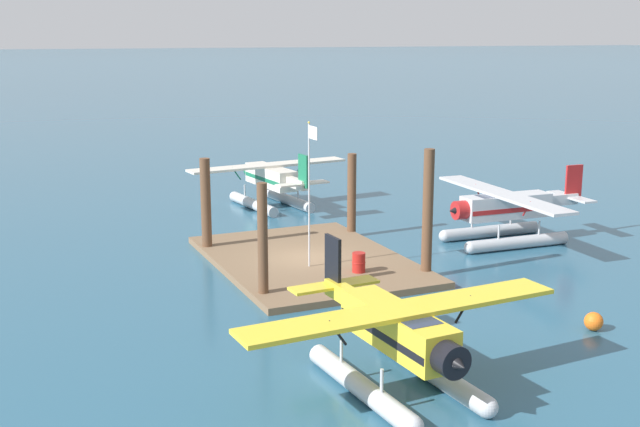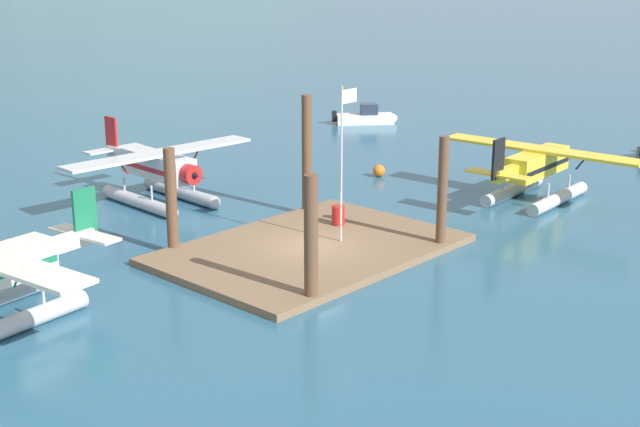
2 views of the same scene
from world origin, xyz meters
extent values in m
plane|color=#285670|center=(0.00, 0.00, 0.00)|extent=(1200.00, 1200.00, 0.00)
cube|color=brown|center=(0.00, 0.00, 0.15)|extent=(12.11, 8.41, 0.30)
cylinder|color=brown|center=(-3.94, -3.80, 2.35)|extent=(0.50, 0.50, 4.69)
cylinder|color=brown|center=(4.10, -3.70, 2.42)|extent=(0.42, 0.42, 4.83)
cylinder|color=brown|center=(-3.89, 4.12, 2.23)|extent=(0.47, 0.47, 4.46)
cylinder|color=brown|center=(4.03, 3.99, 2.87)|extent=(0.47, 0.47, 5.75)
cylinder|color=silver|center=(1.36, -0.53, 3.53)|extent=(0.08, 0.08, 6.46)
cube|color=white|center=(1.81, -0.53, 6.41)|extent=(0.90, 0.03, 0.56)
sphere|color=gold|center=(1.36, -0.53, 6.81)|extent=(0.10, 0.10, 0.10)
cylinder|color=#AD1E19|center=(3.05, 1.13, 0.74)|extent=(0.58, 0.58, 0.88)
torus|color=#AD1E19|center=(3.05, 1.13, 0.74)|extent=(0.62, 0.62, 0.04)
sphere|color=orange|center=(12.18, 6.17, 0.34)|extent=(0.69, 0.69, 0.69)
cylinder|color=#B7BABF|center=(-12.45, 1.50, 0.32)|extent=(5.64, 1.28, 0.64)
cylinder|color=#B7BABF|center=(-11.26, 1.64, 0.99)|extent=(0.10, 0.10, 0.70)
cylinder|color=#196B47|center=(-12.64, 0.53, 2.27)|extent=(0.15, 0.63, 0.84)
cube|color=silver|center=(-9.37, 3.12, 2.04)|extent=(2.24, 0.69, 0.56)
cube|color=#196B47|center=(-8.48, 3.23, 2.89)|extent=(1.01, 0.23, 1.90)
cube|color=silver|center=(-8.58, 3.21, 2.14)|extent=(1.16, 3.27, 0.10)
cylinder|color=#B7BABF|center=(1.72, 10.75, 0.32)|extent=(0.88, 5.62, 0.64)
sphere|color=#B7BABF|center=(1.60, 7.96, 0.32)|extent=(0.64, 0.64, 0.64)
cylinder|color=#B7BABF|center=(-0.77, 10.86, 0.32)|extent=(0.88, 5.62, 0.64)
sphere|color=#B7BABF|center=(-0.90, 8.07, 0.32)|extent=(0.64, 0.64, 0.64)
cylinder|color=#B7BABF|center=(1.67, 9.55, 0.99)|extent=(0.10, 0.10, 0.70)
cylinder|color=#B7BABF|center=(1.78, 11.95, 0.99)|extent=(0.10, 0.10, 0.70)
cylinder|color=#B7BABF|center=(-0.83, 9.66, 0.99)|extent=(0.10, 0.10, 0.70)
cylinder|color=#B7BABF|center=(-0.72, 12.06, 0.99)|extent=(0.10, 0.10, 0.70)
cube|color=silver|center=(0.48, 10.81, 1.94)|extent=(1.45, 4.85, 1.20)
cube|color=#B21E1E|center=(0.48, 10.81, 1.84)|extent=(1.46, 4.75, 0.24)
cube|color=#283347|center=(0.43, 9.73, 2.27)|extent=(1.10, 1.15, 0.56)
cube|color=silver|center=(0.46, 10.51, 2.61)|extent=(10.45, 1.85, 0.14)
cylinder|color=#B21E1E|center=(2.66, 10.41, 2.27)|extent=(0.62, 0.11, 0.84)
cylinder|color=#B21E1E|center=(-1.73, 10.60, 2.27)|extent=(0.62, 0.11, 0.84)
cylinder|color=#B21E1E|center=(0.36, 8.11, 1.94)|extent=(0.99, 0.64, 0.96)
cone|color=black|center=(0.34, 7.66, 1.94)|extent=(0.37, 0.37, 0.36)
cube|color=silver|center=(0.62, 14.05, 2.04)|extent=(0.54, 2.22, 0.56)
cube|color=#B21E1E|center=(0.66, 14.95, 2.89)|extent=(0.16, 1.00, 1.90)
cube|color=silver|center=(0.65, 14.85, 2.14)|extent=(3.23, 0.94, 0.10)
cylinder|color=#B7BABF|center=(13.54, -1.55, 0.32)|extent=(5.63, 0.97, 0.64)
sphere|color=#B7BABF|center=(16.33, -1.39, 0.32)|extent=(0.64, 0.64, 0.64)
cylinder|color=#B7BABF|center=(13.68, -4.05, 0.32)|extent=(5.63, 0.97, 0.64)
sphere|color=#B7BABF|center=(16.48, -3.88, 0.32)|extent=(0.64, 0.64, 0.64)
cylinder|color=#B7BABF|center=(14.73, -1.48, 0.99)|extent=(0.10, 0.10, 0.70)
cylinder|color=#B7BABF|center=(12.34, -1.62, 0.99)|extent=(0.10, 0.10, 0.70)
cylinder|color=#B7BABF|center=(14.88, -3.98, 0.99)|extent=(0.10, 0.10, 0.70)
cylinder|color=#B7BABF|center=(12.49, -4.12, 0.99)|extent=(0.10, 0.10, 0.70)
cube|color=yellow|center=(13.61, -2.80, 1.94)|extent=(4.86, 1.52, 1.20)
cube|color=black|center=(13.61, -2.80, 1.84)|extent=(4.77, 1.54, 0.24)
cube|color=#283347|center=(14.69, -2.74, 2.27)|extent=(1.16, 1.12, 0.56)
cube|color=yellow|center=(13.91, -2.78, 2.61)|extent=(2.01, 10.46, 0.14)
cylinder|color=black|center=(13.78, -0.59, 2.27)|extent=(0.12, 0.63, 0.84)
cylinder|color=black|center=(14.04, -4.98, 2.27)|extent=(0.12, 0.63, 0.84)
cylinder|color=black|center=(16.31, -2.64, 1.94)|extent=(0.66, 0.99, 0.96)
cone|color=black|center=(16.76, -2.61, 1.94)|extent=(0.37, 0.38, 0.36)
cube|color=yellow|center=(10.37, -2.99, 2.04)|extent=(2.22, 0.57, 0.56)
cube|color=black|center=(9.47, -3.05, 2.89)|extent=(1.01, 0.18, 1.90)
cube|color=yellow|center=(9.57, -3.04, 2.14)|extent=(0.99, 3.24, 0.10)
cube|color=silver|center=(24.17, 17.22, 0.35)|extent=(4.15, 3.89, 0.70)
sphere|color=silver|center=(25.75, 15.84, 0.35)|extent=(0.70, 0.70, 0.70)
cube|color=#283347|center=(24.39, 17.02, 1.10)|extent=(1.63, 1.62, 0.80)
cube|color=black|center=(22.45, 18.72, 0.60)|extent=(0.48, 0.48, 0.80)
camera|label=1|loc=(33.47, -13.97, 10.55)|focal=44.93mm
camera|label=2|loc=(-24.88, -23.57, 11.80)|focal=48.78mm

